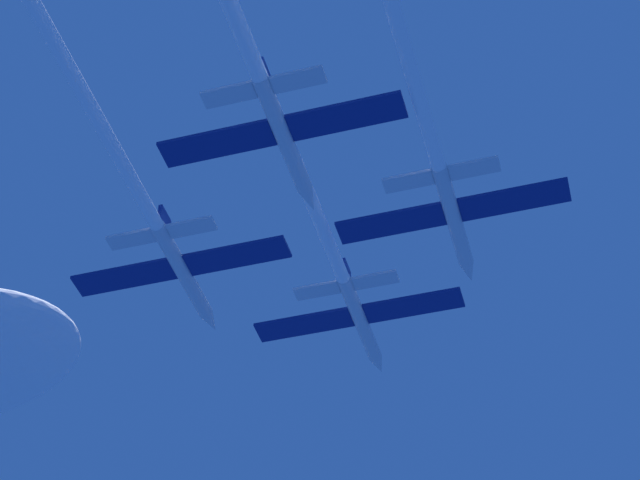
{
  "coord_description": "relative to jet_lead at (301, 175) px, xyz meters",
  "views": [
    {
      "loc": [
        21.19,
        -86.04,
        -70.82
      ],
      "look_at": [
        0.37,
        -12.34,
        -0.27
      ],
      "focal_mm": 66.37,
      "sensor_mm": 36.0,
      "label": 1
    }
  ],
  "objects": [
    {
      "name": "jet_left_wing",
      "position": [
        -13.37,
        -15.02,
        -1.14
      ],
      "size": [
        20.22,
        73.88,
        3.35
      ],
      "color": "silver"
    },
    {
      "name": "jet_lead",
      "position": [
        0.0,
        0.0,
        0.0
      ],
      "size": [
        20.22,
        68.17,
        3.35
      ],
      "color": "silver"
    }
  ]
}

